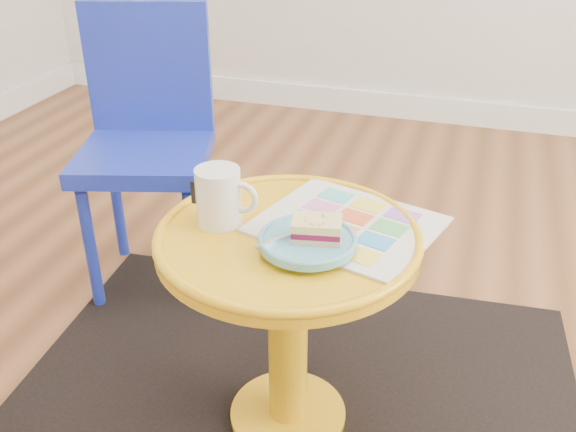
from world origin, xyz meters
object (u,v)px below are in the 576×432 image
(chair, at_px, (147,131))
(newspaper, at_px, (347,225))
(side_table, at_px, (288,293))
(plate, at_px, (308,242))
(mug, at_px, (220,195))

(chair, distance_m, newspaper, 0.78)
(side_table, distance_m, chair, 0.74)
(newspaper, relative_size, plate, 1.84)
(mug, xyz_separation_m, plate, (0.19, -0.05, -0.04))
(plate, bearing_deg, chair, 139.84)
(newspaper, xyz_separation_m, plate, (-0.05, -0.11, 0.02))
(chair, bearing_deg, newspaper, -47.87)
(mug, height_order, plate, mug)
(side_table, height_order, newspaper, newspaper)
(newspaper, bearing_deg, chair, 164.73)
(side_table, distance_m, plate, 0.17)
(chair, relative_size, mug, 6.27)
(side_table, xyz_separation_m, newspaper, (0.10, 0.07, 0.14))
(mug, bearing_deg, chair, 132.06)
(newspaper, bearing_deg, mug, -148.85)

